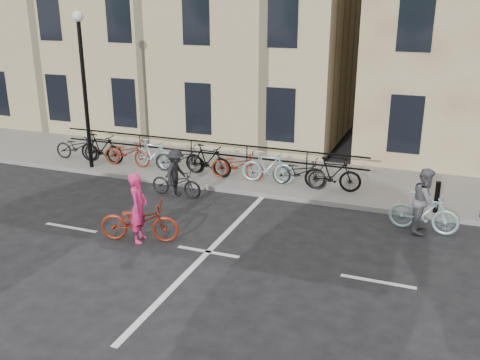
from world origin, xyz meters
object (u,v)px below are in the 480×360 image
(lamp_post, at_px, (83,71))
(cyclist_dark, at_px, (176,178))
(cyclist_pink, at_px, (139,218))
(cyclist_grey, at_px, (425,207))

(lamp_post, xyz_separation_m, cyclist_dark, (4.00, -1.21, -2.90))
(lamp_post, distance_m, cyclist_pink, 7.01)
(lamp_post, relative_size, cyclist_pink, 2.51)
(lamp_post, bearing_deg, cyclist_pink, -43.58)
(cyclist_grey, bearing_deg, cyclist_pink, 120.87)
(lamp_post, relative_size, cyclist_grey, 2.91)
(cyclist_pink, relative_size, cyclist_dark, 1.24)
(cyclist_pink, height_order, cyclist_dark, cyclist_pink)
(cyclist_pink, bearing_deg, cyclist_dark, -4.17)
(cyclist_pink, distance_m, cyclist_dark, 3.26)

